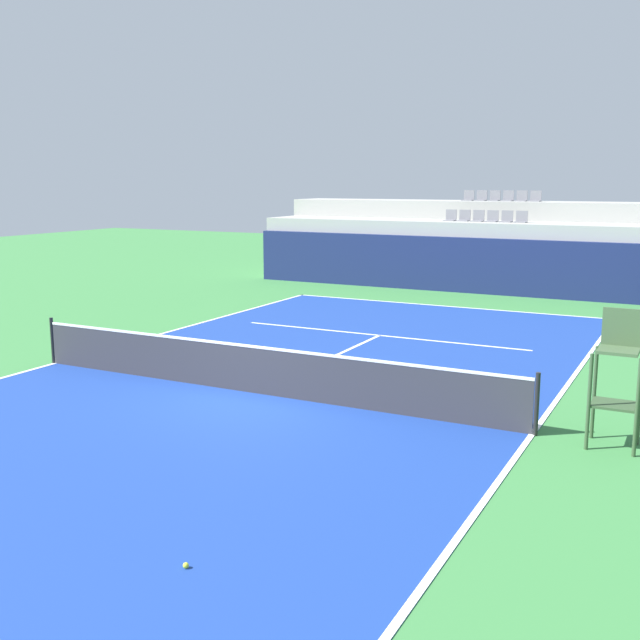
% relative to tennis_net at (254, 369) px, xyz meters
% --- Properties ---
extents(ground_plane, '(80.00, 80.00, 0.00)m').
position_rel_tennis_net_xyz_m(ground_plane, '(0.00, 0.00, -0.51)').
color(ground_plane, '#387A3D').
extents(court_surface, '(11.00, 24.00, 0.01)m').
position_rel_tennis_net_xyz_m(court_surface, '(0.00, 0.00, -0.50)').
color(court_surface, navy).
rests_on(court_surface, ground_plane).
extents(baseline_far, '(11.00, 0.10, 0.00)m').
position_rel_tennis_net_xyz_m(baseline_far, '(0.00, 11.95, -0.50)').
color(baseline_far, white).
rests_on(baseline_far, court_surface).
extents(sideline_left, '(0.10, 24.00, 0.00)m').
position_rel_tennis_net_xyz_m(sideline_left, '(-5.45, 0.00, -0.50)').
color(sideline_left, white).
rests_on(sideline_left, court_surface).
extents(sideline_right, '(0.10, 24.00, 0.00)m').
position_rel_tennis_net_xyz_m(sideline_right, '(5.45, 0.00, -0.50)').
color(sideline_right, white).
rests_on(sideline_right, court_surface).
extents(service_line_far, '(8.26, 0.10, 0.00)m').
position_rel_tennis_net_xyz_m(service_line_far, '(0.00, 6.40, -0.50)').
color(service_line_far, white).
rests_on(service_line_far, court_surface).
extents(centre_service_line, '(0.10, 6.40, 0.00)m').
position_rel_tennis_net_xyz_m(centre_service_line, '(0.00, 3.20, -0.50)').
color(centre_service_line, white).
rests_on(centre_service_line, court_surface).
extents(back_wall, '(18.26, 0.30, 2.08)m').
position_rel_tennis_net_xyz_m(back_wall, '(0.00, 15.41, 0.53)').
color(back_wall, navy).
rests_on(back_wall, ground_plane).
extents(stands_tier_lower, '(18.26, 2.40, 2.62)m').
position_rel_tennis_net_xyz_m(stands_tier_lower, '(0.00, 16.76, 0.80)').
color(stands_tier_lower, '#9E9E99').
rests_on(stands_tier_lower, ground_plane).
extents(stands_tier_upper, '(18.26, 2.40, 3.35)m').
position_rel_tennis_net_xyz_m(stands_tier_upper, '(0.00, 19.16, 1.17)').
color(stands_tier_upper, '#9E9E99').
rests_on(stands_tier_upper, ground_plane).
extents(seating_row_lower, '(3.23, 0.44, 0.44)m').
position_rel_tennis_net_xyz_m(seating_row_lower, '(0.00, 16.86, 2.23)').
color(seating_row_lower, slate).
rests_on(seating_row_lower, stands_tier_lower).
extents(seating_row_upper, '(3.23, 0.44, 0.44)m').
position_rel_tennis_net_xyz_m(seating_row_upper, '(0.00, 19.26, 2.97)').
color(seating_row_upper, slate).
rests_on(seating_row_upper, stands_tier_upper).
extents(tennis_net, '(11.08, 0.08, 1.07)m').
position_rel_tennis_net_xyz_m(tennis_net, '(0.00, 0.00, 0.00)').
color(tennis_net, black).
rests_on(tennis_net, court_surface).
extents(umpire_chair, '(0.76, 0.66, 2.20)m').
position_rel_tennis_net_xyz_m(umpire_chair, '(6.70, 0.06, 0.68)').
color(umpire_chair, '#334C2D').
rests_on(umpire_chair, ground_plane).
extents(tennis_ball_1, '(0.07, 0.07, 0.07)m').
position_rel_tennis_net_xyz_m(tennis_ball_1, '(3.02, -6.22, -0.47)').
color(tennis_ball_1, '#CCE033').
rests_on(tennis_ball_1, court_surface).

